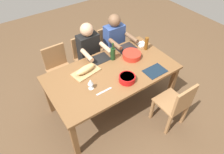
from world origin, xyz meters
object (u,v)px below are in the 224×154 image
(chair_near_right, at_px, (176,104))
(bread_loaf, at_px, (86,69))
(diner_far_right, at_px, (116,42))
(cutting_board, at_px, (86,72))
(napkin_stack, at_px, (142,44))
(serving_bowl_pasta, at_px, (127,78))
(beer_bottle, at_px, (146,44))
(serving_bowl_greens, at_px, (132,55))
(dining_table, at_px, (112,75))
(chair_far_left, at_px, (59,67))
(wine_glass, at_px, (90,82))
(chair_far_right, at_px, (110,47))
(diner_far_center, at_px, (90,52))
(wine_bottle, at_px, (113,53))
(chair_far_center, at_px, (86,57))

(chair_near_right, bearing_deg, bread_loaf, 129.50)
(diner_far_right, xyz_separation_m, cutting_board, (-0.84, -0.45, 0.05))
(diner_far_right, bearing_deg, napkin_stack, -53.66)
(serving_bowl_pasta, height_order, beer_bottle, beer_bottle)
(serving_bowl_greens, relative_size, cutting_board, 0.72)
(dining_table, bearing_deg, chair_far_left, 122.06)
(chair_near_right, distance_m, wine_glass, 1.24)
(dining_table, bearing_deg, chair_far_right, 57.94)
(bread_loaf, bearing_deg, dining_table, -30.79)
(diner_far_right, height_order, napkin_stack, diner_far_right)
(diner_far_center, xyz_separation_m, chair_far_left, (-0.52, 0.18, -0.21))
(serving_bowl_greens, xyz_separation_m, serving_bowl_pasta, (-0.38, -0.38, 0.00))
(serving_bowl_greens, height_order, cutting_board, serving_bowl_greens)
(chair_near_right, xyz_separation_m, wine_bottle, (-0.34, 1.06, 0.37))
(cutting_board, bearing_deg, beer_bottle, -2.56)
(bread_loaf, bearing_deg, cutting_board, 180.00)
(dining_table, relative_size, wine_bottle, 6.53)
(serving_bowl_pasta, bearing_deg, chair_far_left, 117.73)
(bread_loaf, xyz_separation_m, wine_bottle, (0.50, 0.04, 0.04))
(serving_bowl_pasta, xyz_separation_m, wine_bottle, (0.11, 0.51, 0.06))
(chair_far_right, height_order, wine_bottle, wine_bottle)
(chair_far_left, bearing_deg, beer_bottle, -28.00)
(chair_far_right, height_order, cutting_board, chair_far_right)
(wine_bottle, height_order, beer_bottle, wine_bottle)
(cutting_board, relative_size, wine_bottle, 1.38)
(diner_far_center, distance_m, chair_far_right, 0.59)
(bread_loaf, height_order, napkin_stack, bread_loaf)
(serving_bowl_greens, bearing_deg, chair_near_right, -85.23)
(chair_far_right, bearing_deg, wine_bottle, -119.97)
(serving_bowl_greens, relative_size, serving_bowl_pasta, 1.27)
(diner_far_center, height_order, napkin_stack, diner_far_center)
(chair_far_right, relative_size, wine_bottle, 2.93)
(chair_near_right, xyz_separation_m, wine_glass, (-0.94, 0.71, 0.37))
(chair_near_right, xyz_separation_m, napkin_stack, (0.28, 1.10, 0.27))
(dining_table, xyz_separation_m, chair_far_right, (0.52, 0.83, -0.18))
(diner_far_center, height_order, wine_glass, diner_far_center)
(diner_far_right, bearing_deg, bread_loaf, -151.67)
(diner_far_center, relative_size, cutting_board, 3.00)
(serving_bowl_greens, distance_m, cutting_board, 0.77)
(serving_bowl_greens, xyz_separation_m, beer_bottle, (0.33, 0.04, 0.06))
(chair_far_center, relative_size, chair_near_right, 1.00)
(chair_near_right, distance_m, serving_bowl_pasta, 0.78)
(serving_bowl_pasta, bearing_deg, bread_loaf, 129.37)
(diner_far_right, height_order, beer_bottle, diner_far_right)
(diner_far_center, distance_m, wine_glass, 0.89)
(serving_bowl_pasta, bearing_deg, serving_bowl_greens, 44.67)
(chair_far_left, bearing_deg, wine_bottle, -40.67)
(diner_far_center, bearing_deg, serving_bowl_pasta, -86.21)
(chair_far_right, height_order, wine_glass, wine_glass)
(dining_table, xyz_separation_m, diner_far_center, (-0.00, 0.65, 0.03))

